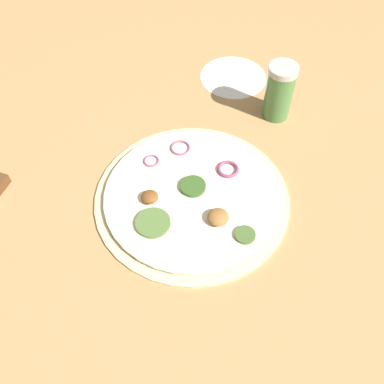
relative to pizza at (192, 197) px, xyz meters
name	(u,v)px	position (x,y,z in m)	size (l,w,h in m)	color
ground_plane	(192,199)	(0.00, 0.00, -0.01)	(3.00, 3.00, 0.00)	tan
pizza	(192,197)	(0.00, 0.00, 0.00)	(0.32, 0.32, 0.03)	beige
spice_jar	(279,92)	(-0.26, 0.02, 0.05)	(0.05, 0.05, 0.11)	#4C7F42
flour_patch	(233,77)	(-0.31, -0.10, -0.01)	(0.14, 0.14, 0.00)	white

